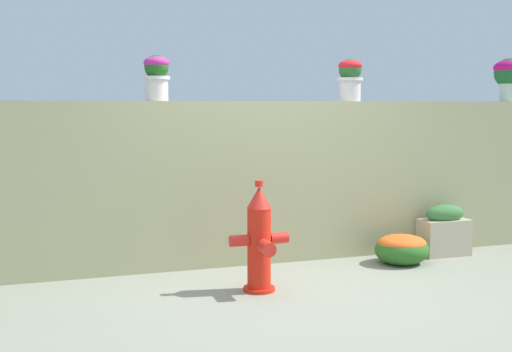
{
  "coord_description": "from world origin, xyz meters",
  "views": [
    {
      "loc": [
        -1.92,
        -4.73,
        1.49
      ],
      "look_at": [
        -0.1,
        0.83,
        0.85
      ],
      "focal_mm": 45.05,
      "sensor_mm": 36.0,
      "label": 1
    }
  ],
  "objects": [
    {
      "name": "flower_bush_left",
      "position": [
        1.25,
        0.5,
        0.15
      ],
      "size": [
        0.52,
        0.47,
        0.29
      ],
      "color": "#2F6924",
      "rests_on": "ground"
    },
    {
      "name": "potted_plant_2",
      "position": [
        0.94,
        1.02,
        1.77
      ],
      "size": [
        0.25,
        0.25,
        0.42
      ],
      "color": "silver",
      "rests_on": "stone_wall"
    },
    {
      "name": "stone_wall",
      "position": [
        0.0,
        1.03,
        0.77
      ],
      "size": [
        6.48,
        0.3,
        1.53
      ],
      "primitive_type": "cube",
      "color": "tan",
      "rests_on": "ground"
    },
    {
      "name": "fire_hydrant",
      "position": [
        -0.32,
        0.06,
        0.41
      ],
      "size": [
        0.49,
        0.39,
        0.9
      ],
      "color": "red",
      "rests_on": "ground"
    },
    {
      "name": "ground_plane",
      "position": [
        0.0,
        0.0,
        0.0
      ],
      "size": [
        24.0,
        24.0,
        0.0
      ],
      "primitive_type": "plane",
      "color": "gray"
    },
    {
      "name": "potted_plant_3",
      "position": [
        2.82,
        1.02,
        1.83
      ],
      "size": [
        0.33,
        0.33,
        0.46
      ],
      "color": "silver",
      "rests_on": "stone_wall"
    },
    {
      "name": "planter_box",
      "position": [
        1.84,
        0.68,
        0.24
      ],
      "size": [
        0.49,
        0.25,
        0.51
      ],
      "color": "#BBAB8F",
      "rests_on": "ground"
    },
    {
      "name": "potted_plant_1",
      "position": [
        -0.95,
        1.07,
        1.77
      ],
      "size": [
        0.24,
        0.24,
        0.41
      ],
      "color": "silver",
      "rests_on": "stone_wall"
    }
  ]
}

